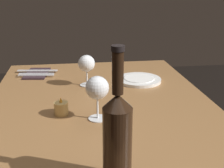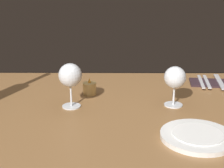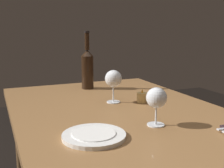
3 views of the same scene
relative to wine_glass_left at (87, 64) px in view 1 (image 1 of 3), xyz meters
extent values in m
cube|color=olive|center=(-0.25, -0.04, -0.12)|extent=(1.30, 0.90, 0.04)
cylinder|color=brown|center=(0.33, -0.42, -0.49)|extent=(0.06, 0.06, 0.70)
cylinder|color=brown|center=(0.33, 0.34, -0.49)|extent=(0.06, 0.06, 0.70)
cylinder|color=white|center=(0.00, 0.00, -0.10)|extent=(0.07, 0.07, 0.00)
cylinder|color=white|center=(0.00, 0.00, -0.06)|extent=(0.01, 0.01, 0.07)
sphere|color=white|center=(0.00, 0.00, 0.00)|extent=(0.08, 0.08, 0.08)
cylinder|color=#42070F|center=(0.00, 0.00, 0.00)|extent=(0.06, 0.06, 0.02)
cylinder|color=white|center=(-0.36, -0.02, -0.10)|extent=(0.07, 0.07, 0.00)
cylinder|color=white|center=(-0.36, -0.02, -0.06)|extent=(0.01, 0.01, 0.08)
sphere|color=white|center=(-0.36, -0.02, 0.02)|extent=(0.08, 0.08, 0.08)
cylinder|color=#42070F|center=(-0.36, -0.02, 0.01)|extent=(0.06, 0.06, 0.02)
cylinder|color=black|center=(-0.72, -0.03, 0.00)|extent=(0.07, 0.07, 0.19)
cone|color=black|center=(-0.72, -0.03, 0.11)|extent=(0.07, 0.07, 0.03)
cylinder|color=black|center=(-0.72, -0.03, 0.18)|extent=(0.03, 0.03, 0.10)
cylinder|color=black|center=(-0.72, -0.03, 0.23)|extent=(0.03, 0.03, 0.01)
cylinder|color=#DBB266|center=(-0.31, 0.11, -0.08)|extent=(0.05, 0.05, 0.05)
cylinder|color=white|center=(-0.31, 0.11, -0.08)|extent=(0.04, 0.04, 0.03)
cone|color=#F99E2D|center=(-0.31, 0.11, -0.04)|extent=(0.01, 0.01, 0.02)
cylinder|color=white|center=(0.03, -0.25, -0.09)|extent=(0.21, 0.21, 0.01)
cylinder|color=white|center=(0.03, -0.25, -0.09)|extent=(0.14, 0.14, 0.00)
cube|color=#2D1E23|center=(0.21, 0.25, -0.10)|extent=(0.20, 0.13, 0.01)
cube|color=silver|center=(0.19, 0.25, -0.09)|extent=(0.04, 0.18, 0.00)
cube|color=silver|center=(0.16, 0.25, -0.09)|extent=(0.04, 0.18, 0.00)
cube|color=silver|center=(0.24, 0.25, -0.09)|extent=(0.05, 0.21, 0.00)
camera|label=1|loc=(-1.34, 0.07, 0.37)|focal=48.79mm
camera|label=2|loc=(-0.21, -1.10, 0.34)|focal=52.98mm
camera|label=3|loc=(0.87, -0.55, 0.26)|focal=46.06mm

